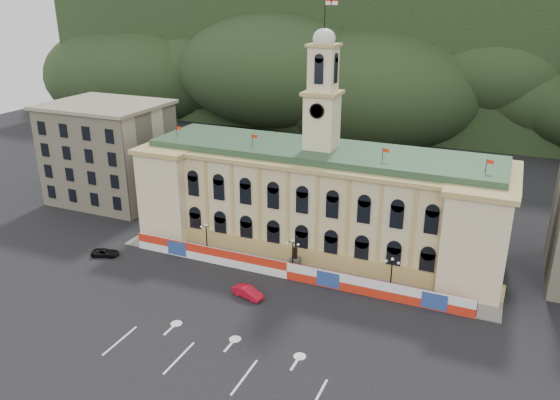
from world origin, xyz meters
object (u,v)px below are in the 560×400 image
at_px(red_sedan, 248,292).
at_px(black_suv, 105,253).
at_px(statue, 295,262).
at_px(lamp_center, 293,253).

height_order(red_sedan, black_suv, red_sedan).
bearing_deg(statue, red_sedan, -106.35).
relative_size(statue, red_sedan, 0.80).
bearing_deg(lamp_center, statue, 90.00).
xyz_separation_m(lamp_center, black_suv, (-27.99, -6.48, -2.50)).
height_order(statue, lamp_center, lamp_center).
xyz_separation_m(red_sedan, black_suv, (-25.18, 2.10, -0.16)).
xyz_separation_m(lamp_center, red_sedan, (-2.81, -8.59, -2.35)).
height_order(lamp_center, red_sedan, lamp_center).
height_order(statue, black_suv, statue).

